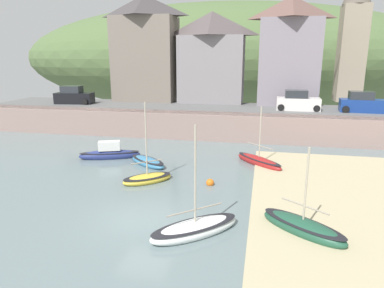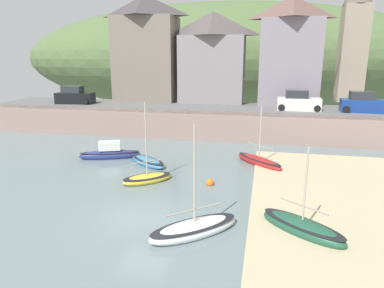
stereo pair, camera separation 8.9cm
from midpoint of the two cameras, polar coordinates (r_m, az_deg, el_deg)
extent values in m
cube|color=slate|center=(17.41, -7.95, -11.86)|extent=(48.00, 40.00, 0.06)
cube|color=gray|center=(32.77, 1.90, 3.00)|extent=(48.00, 2.40, 2.40)
cube|color=#606060|center=(36.17, 2.92, 5.91)|extent=(48.00, 9.00, 0.10)
ellipsoid|color=#50673C|center=(70.36, 5.13, 13.78)|extent=(80.00, 44.00, 20.20)
cube|color=slate|center=(42.20, -7.62, 13.54)|extent=(7.09, 4.54, 9.50)
pyramid|color=#433D3F|center=(42.55, -7.90, 21.53)|extent=(7.39, 4.84, 2.34)
cube|color=gray|center=(40.36, 3.15, 12.07)|extent=(7.16, 4.14, 7.33)
pyramid|color=#53494A|center=(40.47, 3.25, 19.08)|extent=(7.46, 4.44, 2.56)
cube|color=gray|center=(39.95, 15.42, 12.73)|extent=(6.23, 4.89, 8.94)
pyramid|color=brown|center=(40.24, 15.98, 20.71)|extent=(6.53, 5.19, 2.27)
cube|color=gray|center=(44.88, 24.53, 13.21)|extent=(2.80, 2.80, 10.69)
ellipsoid|color=navy|center=(27.27, -13.38, -1.81)|extent=(4.65, 2.61, 0.83)
ellipsoid|color=black|center=(27.21, -13.41, -1.34)|extent=(4.56, 2.56, 0.12)
cube|color=silver|center=(27.08, -13.47, -0.27)|extent=(1.76, 1.26, 0.68)
ellipsoid|color=white|center=(15.71, 0.34, -13.79)|extent=(4.13, 3.88, 0.76)
ellipsoid|color=black|center=(15.61, 0.34, -13.12)|extent=(4.04, 3.80, 0.12)
cylinder|color=#B2A893|center=(14.69, 0.36, -5.06)|extent=(0.09, 0.09, 4.30)
cylinder|color=gray|center=(15.29, 0.35, -10.69)|extent=(2.10, 1.88, 0.07)
ellipsoid|color=teal|center=(25.22, -7.37, -2.96)|extent=(3.60, 3.10, 0.66)
ellipsoid|color=black|center=(25.17, -7.38, -2.56)|extent=(3.53, 3.04, 0.12)
ellipsoid|color=maroon|center=(25.44, 10.77, -2.88)|extent=(3.72, 3.74, 0.76)
ellipsoid|color=black|center=(25.38, 10.79, -2.42)|extent=(3.64, 3.67, 0.12)
cylinder|color=#B2A893|center=(24.89, 11.00, 1.92)|extent=(0.09, 0.09, 3.59)
cylinder|color=gray|center=(25.12, 10.89, -0.29)|extent=(1.86, 1.87, 0.07)
ellipsoid|color=gold|center=(21.87, -7.43, -5.72)|extent=(3.24, 3.04, 0.61)
ellipsoid|color=black|center=(21.81, -7.45, -5.30)|extent=(3.18, 2.98, 0.12)
cylinder|color=#B2A893|center=(21.14, -7.65, 0.79)|extent=(0.09, 0.09, 4.49)
cylinder|color=gray|center=(21.52, -7.53, -2.91)|extent=(1.57, 1.36, 0.07)
ellipsoid|color=#204F3A|center=(16.46, 17.48, -13.00)|extent=(3.98, 3.46, 0.86)
ellipsoid|color=black|center=(16.36, 17.55, -12.26)|extent=(3.90, 3.40, 0.12)
cylinder|color=#B2A893|center=(15.65, 18.04, -6.27)|extent=(0.09, 0.09, 3.25)
cylinder|color=gray|center=(16.02, 17.77, -9.62)|extent=(1.85, 1.45, 0.07)
cube|color=black|center=(41.26, -18.73, 7.12)|extent=(4.27, 2.17, 1.20)
cube|color=#282D33|center=(41.29, -19.14, 8.42)|extent=(2.26, 1.74, 0.80)
cylinder|color=black|center=(41.19, -16.14, 6.91)|extent=(0.64, 0.22, 0.64)
cylinder|color=black|center=(39.79, -17.21, 6.59)|extent=(0.64, 0.22, 0.64)
cylinder|color=black|center=(42.82, -20.09, 6.87)|extent=(0.64, 0.22, 0.64)
cylinder|color=black|center=(41.48, -21.24, 6.55)|extent=(0.64, 0.22, 0.64)
cube|color=silver|center=(35.82, 16.90, 6.28)|extent=(4.12, 1.75, 1.20)
cube|color=#282D33|center=(35.69, 16.61, 7.81)|extent=(2.12, 1.53, 0.80)
cylinder|color=black|center=(36.83, 19.34, 5.86)|extent=(0.64, 0.22, 0.64)
cylinder|color=black|center=(35.26, 19.66, 5.49)|extent=(0.64, 0.22, 0.64)
cylinder|color=black|center=(36.54, 14.18, 6.16)|extent=(0.64, 0.22, 0.64)
cylinder|color=black|center=(34.95, 14.28, 5.81)|extent=(0.64, 0.22, 0.64)
cube|color=navy|center=(36.83, 26.10, 5.65)|extent=(4.21, 1.98, 1.20)
cube|color=#282D33|center=(36.66, 25.89, 7.14)|extent=(2.20, 1.64, 0.80)
cylinder|color=black|center=(38.07, 28.18, 5.22)|extent=(0.64, 0.22, 0.64)
cylinder|color=black|center=(36.55, 28.86, 4.83)|extent=(0.64, 0.22, 0.64)
cylinder|color=black|center=(37.27, 23.30, 5.59)|extent=(0.64, 0.22, 0.64)
cylinder|color=black|center=(35.71, 23.79, 5.21)|extent=(0.64, 0.22, 0.64)
sphere|color=orange|center=(21.20, 2.85, -6.34)|extent=(0.48, 0.48, 0.48)
camera|label=1|loc=(0.04, -89.77, 0.06)|focal=32.60mm
camera|label=2|loc=(0.04, 90.23, -0.06)|focal=32.60mm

